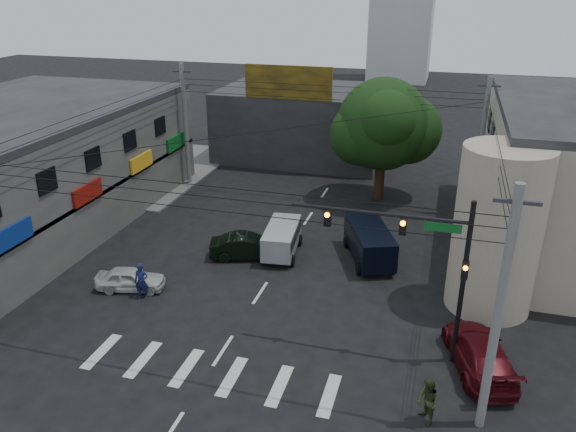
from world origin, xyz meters
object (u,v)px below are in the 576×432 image
at_px(utility_pole_far_right, 480,148).
at_px(navy_van, 369,244).
at_px(utility_pole_near_right, 498,316).
at_px(maroon_sedan, 479,353).
at_px(utility_pole_far_left, 186,126).
at_px(traffic_officer, 141,281).
at_px(traffic_gantry, 422,253).
at_px(pedestrian_olive, 428,402).
at_px(silver_minivan, 282,240).
at_px(street_tree, 383,125).
at_px(dark_sedan, 248,247).
at_px(white_compact, 131,279).

bearing_deg(utility_pole_far_right, navy_van, -123.31).
height_order(utility_pole_near_right, maroon_sedan, utility_pole_near_right).
xyz_separation_m(utility_pole_far_left, traffic_officer, (5.01, -16.07, -3.66)).
distance_m(utility_pole_far_right, navy_van, 11.10).
height_order(traffic_gantry, utility_pole_far_right, utility_pole_far_right).
xyz_separation_m(navy_van, pedestrian_olive, (3.90, -12.12, -0.09)).
distance_m(maroon_sedan, silver_minivan, 13.18).
height_order(utility_pole_far_left, utility_pole_far_right, same).
xyz_separation_m(street_tree, utility_pole_near_right, (6.50, -21.50, -0.87)).
height_order(navy_van, pedestrian_olive, navy_van).
xyz_separation_m(traffic_gantry, dark_sedan, (-9.77, 6.54, -4.13)).
bearing_deg(dark_sedan, utility_pole_far_right, -66.81).
bearing_deg(silver_minivan, traffic_officer, 134.98).
height_order(utility_pole_far_right, white_compact, utility_pole_far_right).
bearing_deg(navy_van, pedestrian_olive, 175.87).
xyz_separation_m(white_compact, maroon_sedan, (17.00, -1.72, 0.14)).
distance_m(utility_pole_near_right, dark_sedan, 16.45).
relative_size(traffic_gantry, pedestrian_olive, 3.97).
relative_size(utility_pole_near_right, pedestrian_olive, 5.07).
distance_m(traffic_gantry, utility_pole_far_right, 17.21).
height_order(utility_pole_near_right, utility_pole_far_left, same).
xyz_separation_m(street_tree, traffic_gantry, (3.82, -18.00, -0.64)).
distance_m(utility_pole_far_left, traffic_officer, 17.22).
bearing_deg(utility_pole_far_left, utility_pole_near_right, -44.31).
distance_m(street_tree, maroon_sedan, 19.88).
bearing_deg(dark_sedan, street_tree, -44.27).
distance_m(traffic_gantry, utility_pole_far_left, 25.00).
relative_size(utility_pole_far_right, traffic_officer, 4.87).
height_order(traffic_gantry, dark_sedan, traffic_gantry).
bearing_deg(street_tree, traffic_gantry, -78.01).
bearing_deg(traffic_officer, utility_pole_far_right, 31.51).
bearing_deg(utility_pole_near_right, traffic_officer, 164.51).
xyz_separation_m(dark_sedan, pedestrian_olive, (10.57, -10.43, 0.21)).
bearing_deg(street_tree, utility_pole_far_left, -176.05).
height_order(street_tree, traffic_gantry, street_tree).
height_order(utility_pole_near_right, traffic_officer, utility_pole_near_right).
bearing_deg(silver_minivan, utility_pole_far_left, 41.13).
height_order(traffic_gantry, pedestrian_olive, traffic_gantry).
xyz_separation_m(street_tree, white_compact, (-10.50, -16.46, -4.88)).
height_order(utility_pole_far_right, traffic_officer, utility_pole_far_right).
bearing_deg(maroon_sedan, traffic_gantry, -19.48).
xyz_separation_m(utility_pole_near_right, utility_pole_far_right, (0.00, 20.50, 0.00)).
relative_size(utility_pole_far_left, maroon_sedan, 1.69).
bearing_deg(utility_pole_far_right, pedestrian_olive, -95.11).
bearing_deg(utility_pole_near_right, silver_minivan, 134.14).
relative_size(utility_pole_far_left, silver_minivan, 2.21).
height_order(street_tree, utility_pole_far_right, utility_pole_far_right).
distance_m(dark_sedan, pedestrian_olive, 14.85).
relative_size(utility_pole_far_left, dark_sedan, 2.04).
bearing_deg(street_tree, utility_pole_near_right, -73.18).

